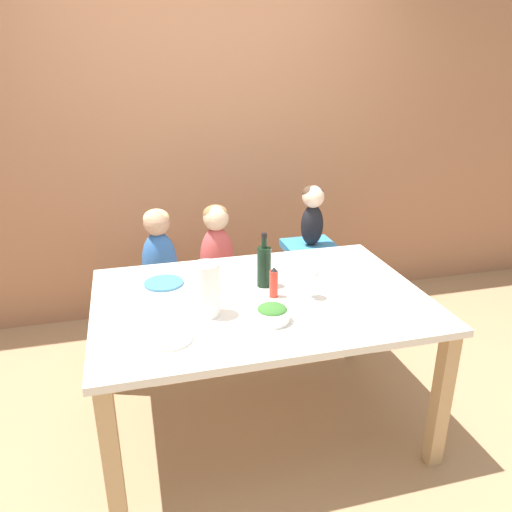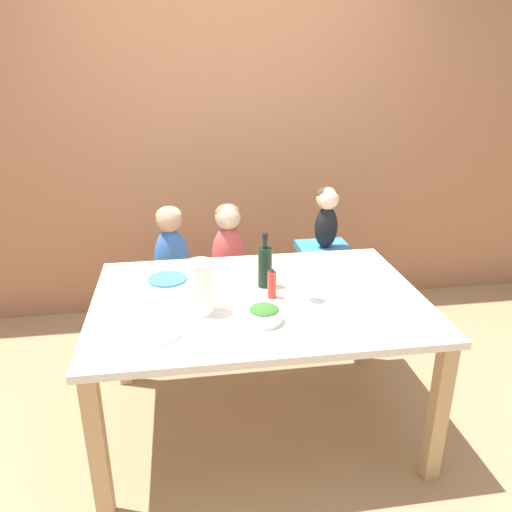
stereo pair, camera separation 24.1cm
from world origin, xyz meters
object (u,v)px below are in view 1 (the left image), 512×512
(salad_bowl_large, at_px, (272,313))
(wine_glass_near, at_px, (312,275))
(chair_far_center, at_px, (218,295))
(person_child_left, at_px, (159,249))
(chair_far_left, at_px, (163,302))
(dinner_plate_back_left, at_px, (164,283))
(paper_towel_roll, at_px, (207,290))
(person_baby_right, at_px, (313,211))
(dinner_plate_front_left, at_px, (169,338))
(person_child_center, at_px, (217,244))
(wine_bottle, at_px, (264,265))
(chair_right_highchair, at_px, (310,266))

(salad_bowl_large, bearing_deg, wine_glass_near, 35.30)
(chair_far_center, bearing_deg, person_child_left, 179.81)
(chair_far_left, xyz_separation_m, person_child_left, (0.00, 0.00, 0.35))
(dinner_plate_back_left, bearing_deg, wine_glass_near, -26.84)
(chair_far_center, relative_size, paper_towel_roll, 1.91)
(person_baby_right, height_order, dinner_plate_back_left, person_baby_right)
(person_baby_right, bearing_deg, dinner_plate_front_left, -133.79)
(dinner_plate_front_left, xyz_separation_m, dinner_plate_back_left, (0.03, 0.56, 0.00))
(person_child_center, relative_size, wine_bottle, 1.88)
(chair_right_highchair, height_order, wine_glass_near, wine_glass_near)
(person_baby_right, relative_size, wine_glass_near, 2.39)
(chair_right_highchair, bearing_deg, dinner_plate_back_left, -152.60)
(chair_far_left, distance_m, dinner_plate_front_left, 1.14)
(person_child_left, relative_size, wine_glass_near, 3.18)
(paper_towel_roll, xyz_separation_m, wine_glass_near, (0.51, 0.04, -0.01))
(chair_far_center, bearing_deg, salad_bowl_large, -87.04)
(wine_glass_near, bearing_deg, dinner_plate_front_left, -162.96)
(chair_right_highchair, height_order, dinner_plate_back_left, dinner_plate_back_left)
(person_child_left, xyz_separation_m, dinner_plate_front_left, (-0.04, -1.08, 0.01))
(paper_towel_roll, distance_m, salad_bowl_large, 0.31)
(chair_far_center, relative_size, person_child_center, 0.89)
(chair_right_highchair, xyz_separation_m, person_child_center, (-0.63, 0.00, 0.21))
(chair_far_left, bearing_deg, dinner_plate_back_left, -91.63)
(person_child_center, bearing_deg, person_child_left, 180.00)
(chair_right_highchair, distance_m, person_baby_right, 0.38)
(person_baby_right, relative_size, salad_bowl_large, 2.57)
(wine_bottle, xyz_separation_m, salad_bowl_large, (-0.07, -0.37, -0.07))
(person_baby_right, height_order, salad_bowl_large, person_baby_right)
(person_child_center, height_order, person_baby_right, person_baby_right)
(chair_right_highchair, bearing_deg, person_child_center, 179.89)
(chair_far_left, height_order, person_child_center, person_child_center)
(person_child_left, relative_size, paper_towel_roll, 2.14)
(wine_bottle, xyz_separation_m, wine_glass_near, (0.18, -0.19, 0.01))
(chair_far_left, bearing_deg, wine_glass_near, -52.60)
(wine_bottle, distance_m, salad_bowl_large, 0.38)
(chair_far_left, bearing_deg, wine_bottle, -54.57)
(chair_far_left, height_order, chair_far_center, same)
(dinner_plate_back_left, bearing_deg, wine_bottle, -16.95)
(chair_right_highchair, xyz_separation_m, dinner_plate_back_left, (-1.00, -0.52, 0.22))
(person_child_left, height_order, wine_bottle, wine_bottle)
(paper_towel_roll, relative_size, wine_glass_near, 1.49)
(chair_right_highchair, bearing_deg, dinner_plate_front_left, -133.83)
(person_baby_right, relative_size, paper_towel_roll, 1.61)
(dinner_plate_front_left, height_order, dinner_plate_back_left, same)
(chair_far_center, distance_m, dinner_plate_front_left, 1.20)
(wine_glass_near, distance_m, dinner_plate_back_left, 0.76)
(person_baby_right, relative_size, dinner_plate_front_left, 1.98)
(person_child_left, bearing_deg, person_baby_right, 0.03)
(person_child_center, xyz_separation_m, wine_glass_near, (0.30, -0.86, 0.12))
(chair_far_left, bearing_deg, person_child_left, 90.00)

